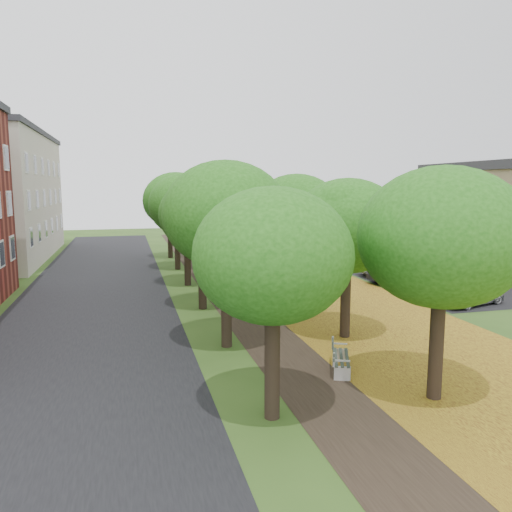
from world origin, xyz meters
TOP-DOWN VIEW (x-y plane):
  - ground at (0.00, 0.00)m, footprint 120.00×120.00m
  - street_asphalt at (-7.50, 15.00)m, footprint 8.00×70.00m
  - footpath at (0.00, 15.00)m, footprint 3.20×70.00m
  - leaf_verge at (5.00, 15.00)m, footprint 7.50×70.00m
  - parking_lot at (13.50, 16.00)m, footprint 9.00×16.00m
  - tree_row_west at (-2.20, 15.00)m, footprint 4.34×34.34m
  - tree_row_east at (2.60, 15.00)m, footprint 4.34×34.34m
  - bench at (0.86, 2.62)m, footprint 1.17×1.90m
  - car_silver at (11.00, 9.38)m, footprint 4.26×2.63m
  - car_red at (11.00, 14.75)m, footprint 4.76×2.62m
  - car_grey at (11.00, 15.68)m, footprint 5.31×3.20m
  - car_white at (11.74, 17.52)m, footprint 5.30×2.57m

SIDE VIEW (x-z plane):
  - ground at x=0.00m, z-range 0.00..0.00m
  - street_asphalt at x=-7.50m, z-range 0.00..0.01m
  - parking_lot at x=13.50m, z-range 0.00..0.01m
  - footpath at x=0.00m, z-range 0.00..0.01m
  - leaf_verge at x=5.00m, z-range 0.00..0.01m
  - bench at x=0.86m, z-range 0.02..0.89m
  - car_silver at x=11.00m, z-range 0.00..1.35m
  - car_grey at x=11.00m, z-range 0.00..1.44m
  - car_white at x=11.74m, z-range 0.00..1.45m
  - car_red at x=11.00m, z-range 0.00..1.49m
  - tree_row_west at x=-2.20m, z-range 1.34..7.75m
  - tree_row_east at x=2.60m, z-range 1.34..7.75m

